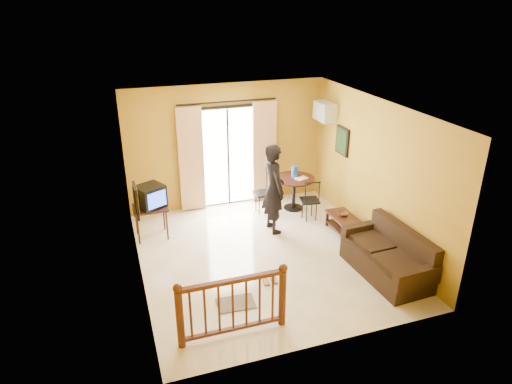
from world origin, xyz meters
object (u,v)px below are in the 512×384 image
object	(u,v)px
coffee_table	(343,222)
sofa	(389,258)
dining_table	(294,184)
television	(150,196)
standing_person	(274,189)

from	to	relation	value
coffee_table	sofa	xyz separation A→B (m)	(0.01, -1.61, 0.08)
dining_table	television	bearing A→B (deg)	-174.39
television	standing_person	world-z (taller)	standing_person
dining_table	coffee_table	distance (m)	1.52
dining_table	standing_person	bearing A→B (deg)	-134.69
dining_table	coffee_table	bearing A→B (deg)	-69.25
standing_person	television	bearing A→B (deg)	74.41
television	coffee_table	distance (m)	3.92
coffee_table	standing_person	world-z (taller)	standing_person
dining_table	standing_person	distance (m)	1.20
dining_table	standing_person	world-z (taller)	standing_person
television	sofa	distance (m)	4.62
coffee_table	sofa	world-z (taller)	sofa
dining_table	sofa	world-z (taller)	sofa
television	coffee_table	world-z (taller)	television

